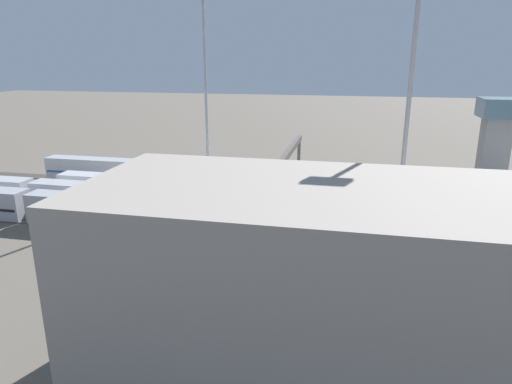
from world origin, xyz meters
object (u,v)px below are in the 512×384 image
Objects in this scene: train_on_track_0 at (323,182)px; light_mast_0 at (205,62)px; signal_gantry at (288,160)px; light_mast_1 at (410,87)px; maintenance_shed at (508,305)px; train_on_track_2 at (297,200)px; train_on_track_3 at (273,210)px; train_on_track_4 at (205,219)px; control_tower at (496,136)px.

train_on_track_0 is 2.99× the size of light_mast_0.
light_mast_0 is 1.28× the size of signal_gantry.
light_mast_1 is 1.14× the size of signal_gantry.
signal_gantry is 0.48× the size of maintenance_shed.
train_on_track_2 is at bearing 180.00° from signal_gantry.
signal_gantry is at bearing -101.52° from train_on_track_3.
train_on_track_3 is at bearing 78.48° from signal_gantry.
train_on_track_4 and train_on_track_0 have the same top height.
train_on_track_4 is at bearing 49.71° from signal_gantry.
train_on_track_4 is at bearing 33.83° from train_on_track_3.
light_mast_1 is 39.17m from control_tower.
signal_gantry is 36.85m from control_tower.
control_tower is (-30.71, -20.34, 0.97)m from signal_gantry.
light_mast_1 is (-9.18, 23.40, 15.99)m from train_on_track_0.
light_mast_0 is at bearing -72.96° from train_on_track_4.
light_mast_1 is 1.97× the size of control_tower.
train_on_track_2 is (2.72, 10.00, 0.03)m from train_on_track_0.
light_mast_1 reaches higher than signal_gantry.
signal_gantry is (-8.48, -10.00, 5.43)m from train_on_track_4.
train_on_track_3 reaches higher than train_on_track_2.
maintenance_shed reaches higher than signal_gantry.
light_mast_0 is at bearing -51.56° from train_on_track_3.
light_mast_1 is at bearing 134.72° from signal_gantry.
maintenance_shed reaches higher than train_on_track_0.
train_on_track_3 is 3.59× the size of light_mast_0.
train_on_track_0 is at bearing -68.59° from light_mast_1.
signal_gantry is (-1.02, -5.00, 5.35)m from train_on_track_3.
train_on_track_3 is (-7.46, -5.00, 0.09)m from train_on_track_4.
signal_gantry reaches higher than train_on_track_0.
light_mast_0 is 0.61× the size of maintenance_shed.
control_tower is (-12.77, -52.72, 1.82)m from maintenance_shed.
train_on_track_2 is 2.23× the size of light_mast_0.
light_mast_0 reaches higher than light_mast_1.
signal_gantry is at bearing 139.34° from light_mast_0.
signal_gantry is (1.37, 0.00, 5.40)m from train_on_track_2.
train_on_track_3 is at bearing 128.44° from light_mast_0.
light_mast_1 is at bearing 137.14° from light_mast_0.
light_mast_1 is 21.61m from signal_gantry.
train_on_track_4 is at bearing 37.75° from control_tower.
signal_gantry is at bearing 0.00° from train_on_track_2.
maintenance_shed is (-4.67, 18.98, -11.41)m from light_mast_1.
train_on_track_0 is 26.92m from light_mast_0.
maintenance_shed is 3.61× the size of control_tower.
maintenance_shed is (-17.94, 32.38, -0.84)m from signal_gantry.
light_mast_1 reaches higher than train_on_track_4.
control_tower is at bearing -145.27° from train_on_track_2.
train_on_track_4 is 14.03m from train_on_track_2.
train_on_track_0 is 15.85m from train_on_track_3.
signal_gantry is at bearing -45.28° from light_mast_1.
control_tower is at bearing -158.77° from train_on_track_0.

